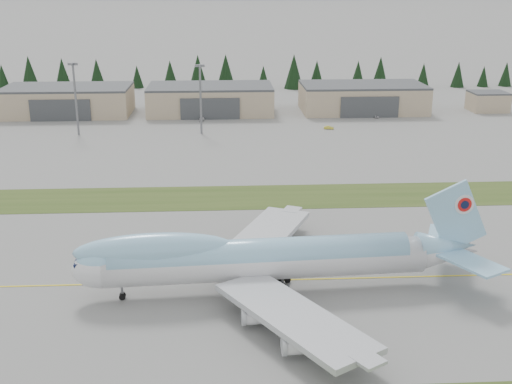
{
  "coord_description": "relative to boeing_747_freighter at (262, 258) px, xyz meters",
  "views": [
    {
      "loc": [
        -10.74,
        -99.74,
        48.8
      ],
      "look_at": [
        -4.0,
        24.54,
        8.0
      ],
      "focal_mm": 45.0,
      "sensor_mm": 36.0,
      "label": 1
    }
  ],
  "objects": [
    {
      "name": "ground",
      "position": [
        4.63,
        4.07,
        -6.01
      ],
      "size": [
        7000.0,
        7000.0,
        0.0
      ],
      "primitive_type": "plane",
      "color": "slate",
      "rests_on": "ground"
    },
    {
      "name": "grass_strip_far",
      "position": [
        4.63,
        49.07,
        -6.01
      ],
      "size": [
        400.0,
        18.0,
        0.08
      ],
      "primitive_type": "cube",
      "color": "#304619",
      "rests_on": "ground"
    },
    {
      "name": "taxiway_line_main",
      "position": [
        4.63,
        4.07,
        -6.01
      ],
      "size": [
        400.0,
        0.4,
        0.02
      ],
      "primitive_type": "cube",
      "color": "gold",
      "rests_on": "ground"
    },
    {
      "name": "boeing_747_freighter",
      "position": [
        0.0,
        0.0,
        0.0
      ],
      "size": [
        69.11,
        59.67,
        18.23
      ],
      "rotation": [
        0.0,
        0.0,
        0.06
      ],
      "color": "silver",
      "rests_on": "ground"
    },
    {
      "name": "hangar_left",
      "position": [
        -65.37,
        153.96,
        -0.62
      ],
      "size": [
        48.0,
        26.6,
        10.8
      ],
      "color": "tan",
      "rests_on": "ground"
    },
    {
      "name": "hangar_center",
      "position": [
        -10.37,
        153.96,
        -0.62
      ],
      "size": [
        48.0,
        26.6,
        10.8
      ],
      "color": "tan",
      "rests_on": "ground"
    },
    {
      "name": "hangar_right",
      "position": [
        49.63,
        153.96,
        -0.62
      ],
      "size": [
        48.0,
        26.6,
        10.8
      ],
      "color": "tan",
      "rests_on": "ground"
    },
    {
      "name": "control_shed",
      "position": [
        99.63,
        152.07,
        -2.21
      ],
      "size": [
        14.0,
        12.0,
        7.6
      ],
      "color": "tan",
      "rests_on": "ground"
    },
    {
      "name": "floodlight_masts",
      "position": [
        -29.27,
        116.9,
        9.73
      ],
      "size": [
        203.71,
        6.33,
        23.91
      ],
      "color": "slate",
      "rests_on": "ground"
    },
    {
      "name": "service_vehicle_a",
      "position": [
        -13.53,
        138.74,
        -6.01
      ],
      "size": [
        2.07,
        4.1,
        1.34
      ],
      "primitive_type": "imported",
      "rotation": [
        0.0,
        0.0,
        -0.13
      ],
      "color": "silver",
      "rests_on": "ground"
    },
    {
      "name": "service_vehicle_b",
      "position": [
        31.19,
        122.03,
        -6.01
      ],
      "size": [
        3.6,
        1.97,
        1.13
      ],
      "primitive_type": "imported",
      "rotation": [
        0.0,
        0.0,
        1.33
      ],
      "color": "gold",
      "rests_on": "ground"
    },
    {
      "name": "service_vehicle_c",
      "position": [
        52.15,
        141.18,
        -6.01
      ],
      "size": [
        2.43,
        4.07,
        1.1
      ],
      "primitive_type": "imported",
      "rotation": [
        0.0,
        0.0,
        0.25
      ],
      "color": "#9F9EA2",
      "rests_on": "ground"
    },
    {
      "name": "conifer_belt",
      "position": [
        -3.52,
        215.55,
        1.02
      ],
      "size": [
        269.24,
        15.46,
        16.39
      ],
      "color": "black",
      "rests_on": "ground"
    }
  ]
}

